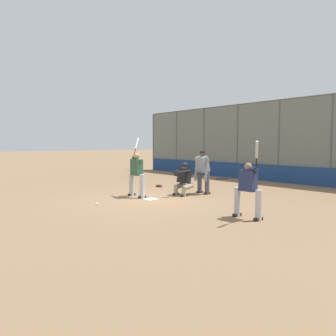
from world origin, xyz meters
The scene contains 13 objects.
ground_plane centered at (0.00, 0.00, 0.00)m, with size 160.00×160.00×0.00m, color #846647.
home_plate_marker centered at (0.00, 0.00, 0.01)m, with size 0.43×0.43×0.01m, color white.
backstop_fence centered at (0.00, -8.25, 2.20)m, with size 21.09×0.08×4.22m.
padding_wall centered at (0.00, -8.15, 0.43)m, with size 20.59×0.18×0.85m, color navy.
bleachers_beyond centered at (-1.12, -10.40, 0.38)m, with size 14.71×1.95×1.16m.
batter_at_plate centered at (0.75, 0.07, 0.88)m, with size 1.02×0.66×2.21m.
catcher_behind_plate centered at (-0.09, -1.49, 0.65)m, with size 0.67×0.78×1.26m.
umpire_home centered at (-0.30, -2.33, 0.90)m, with size 0.69×0.42×1.68m.
batter_on_deck centered at (-4.04, -0.12, 0.80)m, with size 0.98×0.59×2.04m.
spare_bat_by_padding centered at (2.69, -6.85, 0.03)m, with size 0.25×0.88×0.07m.
fielding_glove_on_dirt centered at (2.39, -2.32, 0.06)m, with size 0.32×0.25×0.12m.
baseball_loose centered at (0.25, 1.97, 0.04)m, with size 0.07×0.07×0.07m, color white.
equipment_bag_dugout_side centered at (6.77, -7.69, 0.14)m, with size 1.15×0.27×0.27m.
Camera 1 is at (-9.14, 6.94, 1.96)m, focal length 35.00 mm.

